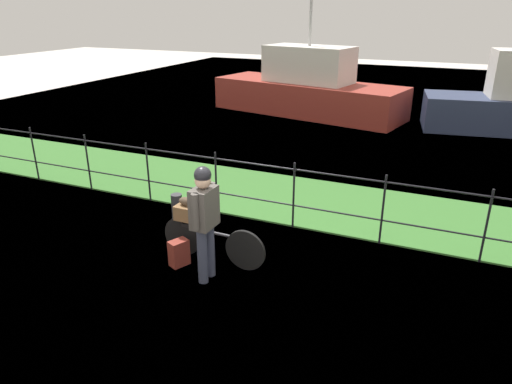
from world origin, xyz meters
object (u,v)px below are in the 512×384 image
(backpack_on_paving, at_px, (179,253))
(terrier_dog, at_px, (189,201))
(cyclist_person, at_px, (204,214))
(mooring_bollard, at_px, (177,206))
(bicycle_main, at_px, (212,241))
(moored_boat_mid, at_px, (308,90))
(wooden_crate, at_px, (188,212))

(backpack_on_paving, bearing_deg, terrier_dog, -160.75)
(cyclist_person, xyz_separation_m, mooring_bollard, (-1.48, 1.55, -0.77))
(backpack_on_paving, xyz_separation_m, mooring_bollard, (-0.92, 1.39, 0.04))
(cyclist_person, relative_size, mooring_bollard, 3.57)
(bicycle_main, height_order, cyclist_person, cyclist_person)
(mooring_bollard, distance_m, moored_boat_mid, 9.46)
(wooden_crate, distance_m, moored_boat_mid, 10.61)
(bicycle_main, relative_size, terrier_dog, 5.39)
(bicycle_main, distance_m, backpack_on_paving, 0.51)
(bicycle_main, relative_size, wooden_crate, 4.93)
(backpack_on_paving, bearing_deg, bicycle_main, 150.70)
(terrier_dog, height_order, mooring_bollard, terrier_dog)
(wooden_crate, distance_m, cyclist_person, 0.77)
(mooring_bollard, bearing_deg, backpack_on_paving, -56.54)
(backpack_on_paving, distance_m, mooring_bollard, 1.66)
(bicycle_main, height_order, mooring_bollard, bicycle_main)
(terrier_dog, distance_m, moored_boat_mid, 10.61)
(mooring_bollard, relative_size, moored_boat_mid, 0.07)
(wooden_crate, relative_size, backpack_on_paving, 0.86)
(bicycle_main, relative_size, cyclist_person, 1.01)
(backpack_on_paving, bearing_deg, moored_boat_mid, -147.62)
(moored_boat_mid, bearing_deg, wooden_crate, -81.99)
(bicycle_main, bearing_deg, moored_boat_mid, 100.11)
(wooden_crate, distance_m, mooring_bollard, 1.51)
(cyclist_person, bearing_deg, terrier_dog, 139.08)
(backpack_on_paving, bearing_deg, wooden_crate, -156.02)
(bicycle_main, bearing_deg, backpack_on_paving, -143.91)
(wooden_crate, height_order, backpack_on_paving, wooden_crate)
(cyclist_person, xyz_separation_m, backpack_on_paving, (-0.56, 0.16, -0.80))
(bicycle_main, bearing_deg, mooring_bollard, 140.24)
(terrier_dog, relative_size, backpack_on_paving, 0.79)
(bicycle_main, height_order, backpack_on_paving, bicycle_main)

